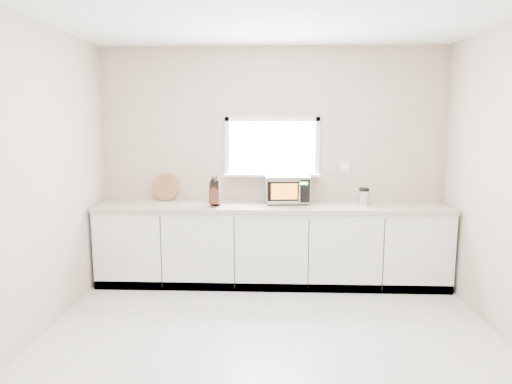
{
  "coord_description": "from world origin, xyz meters",
  "views": [
    {
      "loc": [
        0.03,
        -3.36,
        1.84
      ],
      "look_at": [
        -0.17,
        1.55,
        1.09
      ],
      "focal_mm": 32.0,
      "sensor_mm": 36.0,
      "label": 1
    }
  ],
  "objects": [
    {
      "name": "microwave",
      "position": [
        0.17,
        1.83,
        1.09
      ],
      "size": [
        0.52,
        0.43,
        0.32
      ],
      "rotation": [
        0.0,
        0.0,
        0.09
      ],
      "color": "black",
      "rests_on": "countertop"
    },
    {
      "name": "ground",
      "position": [
        0.0,
        0.0,
        0.0
      ],
      "size": [
        4.0,
        4.0,
        0.0
      ],
      "primitive_type": "plane",
      "color": "beige",
      "rests_on": "ground"
    },
    {
      "name": "cabinets",
      "position": [
        0.0,
        1.7,
        0.44
      ],
      "size": [
        3.92,
        0.6,
        0.88
      ],
      "primitive_type": "cube",
      "color": "silver",
      "rests_on": "ground"
    },
    {
      "name": "back_wall",
      "position": [
        0.0,
        2.0,
        1.36
      ],
      "size": [
        4.0,
        0.17,
        2.7
      ],
      "color": "#AF9F8B",
      "rests_on": "ground"
    },
    {
      "name": "countertop",
      "position": [
        0.0,
        1.69,
        0.9
      ],
      "size": [
        3.92,
        0.64,
        0.04
      ],
      "primitive_type": "cube",
      "color": "#BFAD9E",
      "rests_on": "cabinets"
    },
    {
      "name": "coffee_grinder",
      "position": [
        1.03,
        1.7,
        1.02
      ],
      "size": [
        0.12,
        0.12,
        0.2
      ],
      "rotation": [
        0.0,
        0.0,
        0.06
      ],
      "color": "#B9BBC1",
      "rests_on": "countertop"
    },
    {
      "name": "cutting_board",
      "position": [
        -1.26,
        1.94,
        1.08
      ],
      "size": [
        0.31,
        0.08,
        0.31
      ],
      "primitive_type": "cylinder",
      "rotation": [
        1.4,
        0.0,
        0.0
      ],
      "color": "#A76E40",
      "rests_on": "countertop"
    },
    {
      "name": "knife_block",
      "position": [
        -0.63,
        1.59,
        1.06
      ],
      "size": [
        0.11,
        0.23,
        0.34
      ],
      "rotation": [
        0.0,
        0.0,
        -0.01
      ],
      "color": "#4F2B1C",
      "rests_on": "countertop"
    }
  ]
}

